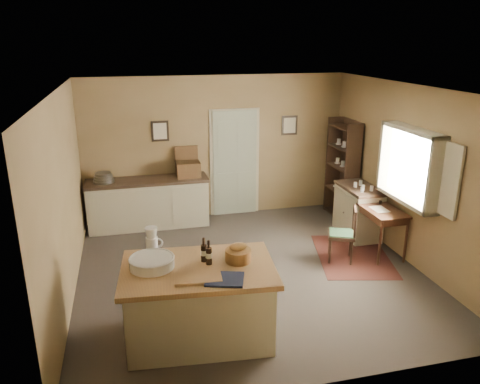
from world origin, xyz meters
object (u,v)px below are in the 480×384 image
at_px(writing_desk, 382,215).
at_px(desk_chair, 341,235).
at_px(work_island, 198,300).
at_px(right_cabinet, 358,211).
at_px(shelving_unit, 344,170).
at_px(sideboard, 149,201).

height_order(writing_desk, desk_chair, desk_chair).
bearing_deg(work_island, writing_desk, 30.97).
height_order(writing_desk, right_cabinet, right_cabinet).
bearing_deg(work_island, shelving_unit, 49.38).
bearing_deg(writing_desk, work_island, -154.42).
relative_size(desk_chair, shelving_unit, 0.45).
bearing_deg(sideboard, right_cabinet, -20.39).
distance_m(desk_chair, shelving_unit, 2.04).
xyz_separation_m(desk_chair, right_cabinet, (0.72, 0.84, 0.03)).
bearing_deg(desk_chair, right_cabinet, 72.60).
distance_m(writing_desk, desk_chair, 0.76).
distance_m(desk_chair, right_cabinet, 1.11).
distance_m(sideboard, right_cabinet, 3.78).
bearing_deg(right_cabinet, work_island, -144.28).
relative_size(right_cabinet, shelving_unit, 0.52).
relative_size(sideboard, writing_desk, 2.56).
bearing_deg(desk_chair, work_island, -126.60).
height_order(sideboard, desk_chair, sideboard).
bearing_deg(shelving_unit, desk_chair, -116.08).
bearing_deg(writing_desk, right_cabinet, 90.01).
bearing_deg(sideboard, writing_desk, -30.45).
bearing_deg(right_cabinet, shelving_unit, 80.81).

